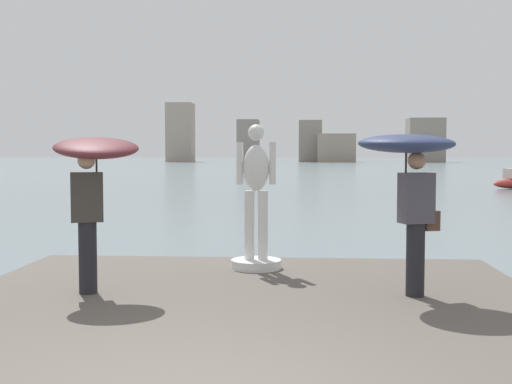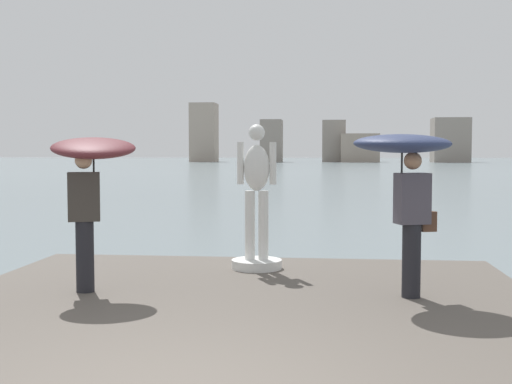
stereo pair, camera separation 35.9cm
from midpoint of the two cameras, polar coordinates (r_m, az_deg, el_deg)
The scene contains 6 objects.
ground_plane at distance 44.30m, azimuth 2.74°, elevation 0.75°, with size 400.00×400.00×0.00m, color slate.
pier at distance 6.30m, azimuth -3.84°, elevation -14.33°, with size 7.07×9.40×0.40m, color #564F47.
statue_white_figure at distance 9.68m, azimuth -1.05°, elevation -1.69°, with size 0.75×0.75×2.13m.
onlooker_left at distance 8.28m, azimuth -15.16°, elevation 1.79°, with size 1.31×1.32×1.97m.
onlooker_right at distance 7.96m, azimuth 11.90°, elevation 2.31°, with size 1.44×1.44×1.95m.
distant_skyline at distance 138.56m, azimuth 3.73°, elevation 4.53°, with size 57.73×9.41×12.57m.
Camera 1 is at (0.62, -4.26, 2.13)m, focal length 46.07 mm.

